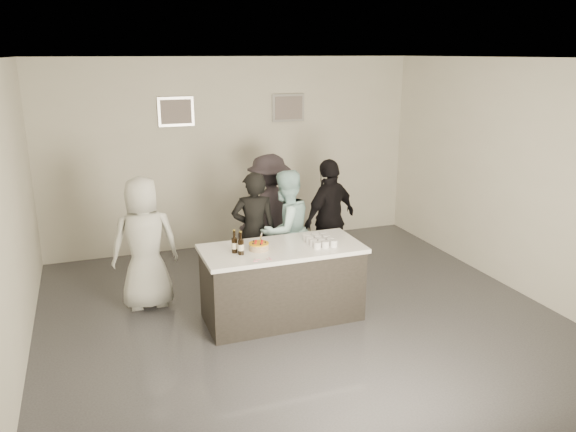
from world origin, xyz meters
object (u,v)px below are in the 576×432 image
Objects in this scene: bar_counter at (282,283)px; person_guest_right at (330,219)px; beer_bottle_a at (234,242)px; person_main_blue at (286,230)px; person_guest_left at (145,243)px; cake at (259,247)px; person_main_black at (254,232)px; person_guest_back at (269,211)px; beer_bottle_b at (241,243)px.

bar_counter is 1.10× the size of person_guest_right.
person_main_blue is (0.91, 0.86, -0.23)m from beer_bottle_a.
person_guest_left is (-1.46, 0.89, 0.38)m from bar_counter.
person_guest_left is at bearing -23.82° from person_main_blue.
person_guest_left is at bearing 142.96° from cake.
beer_bottle_a is at bearing 73.99° from person_main_black.
person_guest_back is at bearing 68.11° from cake.
person_guest_back is at bearing 60.36° from beer_bottle_a.
person_guest_back reaches higher than cake.
person_guest_right is at bearing -176.41° from person_guest_left.
bar_counter is 0.99m from person_main_blue.
person_main_blue is (0.35, 0.85, 0.35)m from bar_counter.
bar_counter is at bearing 9.27° from beer_bottle_b.
person_main_black is at bearing 65.98° from beer_bottle_b.
person_guest_left is at bearing 135.09° from beer_bottle_a.
beer_bottle_b reaches higher than cake.
person_guest_back reaches higher than beer_bottle_b.
bar_counter is at bearing 45.06° from person_main_blue.
person_main_black is at bearing -22.52° from person_guest_right.
cake is (-0.28, -0.00, 0.49)m from bar_counter.
person_main_black is 0.97× the size of person_guest_left.
beer_bottle_b is (0.05, -0.08, 0.00)m from beer_bottle_a.
person_guest_right is 1.01× the size of person_guest_back.
beer_bottle_a is at bearing 20.49° from person_main_blue.
person_guest_back is (0.05, 0.84, 0.03)m from person_main_blue.
person_main_black is at bearing 61.73° from beer_bottle_a.
cake is at bearing 143.56° from person_guest_left.
person_main_black reaches higher than cake.
person_guest_right reaches higher than person_guest_left.
person_guest_right reaches higher than person_main_black.
person_main_blue is at bearing -13.32° from person_guest_right.
person_guest_back is (0.96, 1.69, -0.19)m from beer_bottle_a.
cake is 0.88× the size of beer_bottle_a.
beer_bottle_b is 0.16× the size of person_main_blue.
beer_bottle_a is at bearing 123.46° from beer_bottle_b.
person_guest_left is (-1.81, 0.04, 0.02)m from person_main_blue.
cake is 0.14× the size of person_guest_right.
person_guest_back reaches higher than bar_counter.
cake is 0.14× the size of person_guest_back.
person_guest_right is at bearing 170.58° from person_main_blue.
person_guest_right is (2.52, 0.13, 0.01)m from person_guest_left.
cake is 0.98m from person_main_black.
bar_counter is at bearing 149.32° from person_guest_left.
person_guest_left is at bearing 148.71° from bar_counter.
bar_counter is at bearing 0.57° from cake.
person_guest_left reaches higher than beer_bottle_b.
beer_bottle_a is at bearing -179.48° from bar_counter.
beer_bottle_a is 0.16× the size of person_main_black.
person_guest_left is 2.02m from person_guest_back.
beer_bottle_a and beer_bottle_b have the same top height.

